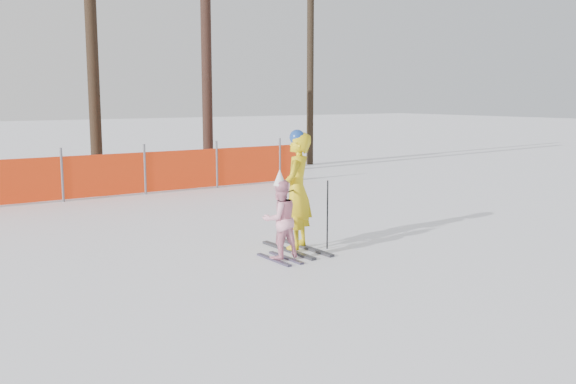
% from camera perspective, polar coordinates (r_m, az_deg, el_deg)
% --- Properties ---
extents(ground, '(120.00, 120.00, 0.00)m').
position_cam_1_polar(ground, '(9.36, 1.73, -6.44)').
color(ground, white).
rests_on(ground, ground).
extents(adult, '(0.79, 1.37, 1.91)m').
position_cam_1_polar(adult, '(10.02, 0.81, 0.13)').
color(adult, black).
rests_on(adult, ground).
extents(child, '(0.58, 0.85, 1.36)m').
position_cam_1_polar(child, '(9.47, -0.74, -2.38)').
color(child, black).
rests_on(child, ground).
extents(ski_poles, '(0.93, 0.24, 1.10)m').
position_cam_1_polar(ski_poles, '(10.06, 2.61, -1.49)').
color(ski_poles, black).
rests_on(ski_poles, ground).
extents(safety_fence, '(14.59, 0.06, 1.25)m').
position_cam_1_polar(safety_fence, '(15.45, -22.10, 0.98)').
color(safety_fence, '#595960').
rests_on(safety_fence, ground).
extents(tree_trunks, '(8.20, 1.64, 7.35)m').
position_cam_1_polar(tree_trunks, '(19.65, -7.98, 10.73)').
color(tree_trunks, black).
rests_on(tree_trunks, ground).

